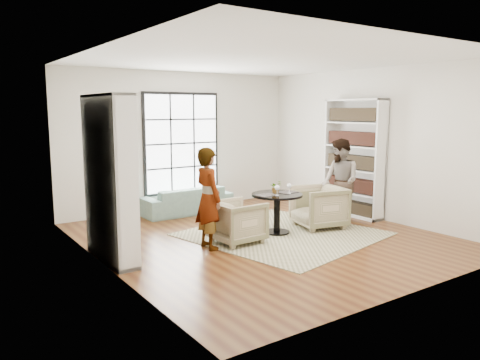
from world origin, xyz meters
TOP-DOWN VIEW (x-y plane):
  - ground at (0.00, 0.00)m, footprint 6.00×6.00m
  - room_shell at (0.00, 0.54)m, footprint 6.00×6.01m
  - rug at (0.40, -0.06)m, footprint 3.42×3.42m
  - pedestal_table at (0.35, 0.06)m, footprint 0.90×0.90m
  - sofa at (-0.18, 2.45)m, footprint 1.93×0.76m
  - armchair_left at (-0.55, -0.02)m, footprint 0.81×0.78m
  - armchair_right at (1.25, -0.05)m, footprint 1.04×1.02m
  - person_left at (-1.10, -0.02)m, footprint 0.40×0.60m
  - person_right at (1.80, -0.05)m, footprint 0.83×0.95m
  - placemat_left at (0.10, 0.05)m, footprint 0.37×0.29m
  - placemat_right at (0.59, 0.07)m, footprint 0.37×0.29m
  - cutlery_left at (0.10, 0.05)m, footprint 0.16×0.23m
  - cutlery_right at (0.59, 0.07)m, footprint 0.16×0.23m
  - wine_glass_left at (0.23, -0.08)m, footprint 0.08×0.08m
  - wine_glass_right at (0.54, -0.04)m, footprint 0.08×0.08m
  - flower_centerpiece at (0.34, 0.09)m, footprint 0.23×0.21m

SIDE VIEW (x-z plane):
  - ground at x=0.00m, z-range 0.00..0.00m
  - rug at x=0.40m, z-range 0.00..0.01m
  - sofa at x=-0.18m, z-range 0.00..0.56m
  - armchair_left at x=-0.55m, z-range 0.00..0.71m
  - armchair_right at x=1.25m, z-range 0.00..0.79m
  - pedestal_table at x=0.35m, z-range 0.16..0.88m
  - placemat_left at x=0.10m, z-range 0.72..0.73m
  - placemat_right at x=0.59m, z-range 0.72..0.73m
  - cutlery_left at x=0.10m, z-range 0.73..0.73m
  - cutlery_right at x=0.59m, z-range 0.73..0.73m
  - person_left at x=-1.10m, z-range 0.00..1.61m
  - person_right at x=1.80m, z-range 0.00..1.64m
  - flower_centerpiece at x=0.34m, z-range 0.72..0.95m
  - wine_glass_right at x=0.54m, z-range 0.76..0.94m
  - wine_glass_left at x=0.23m, z-range 0.76..0.94m
  - room_shell at x=0.00m, z-range -1.74..4.26m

